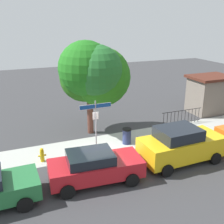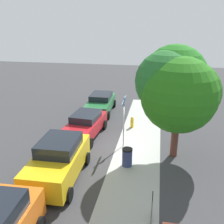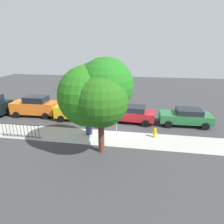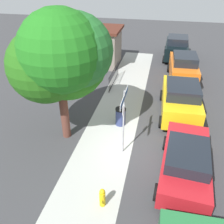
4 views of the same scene
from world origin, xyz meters
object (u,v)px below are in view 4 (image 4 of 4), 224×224
Objects in this scene: car_black at (177,48)px; trash_bin at (121,116)px; utility_shed at (105,46)px; fire_hydrant at (102,197)px; car_red at (186,161)px; car_yellow at (181,99)px; shade_tree at (62,57)px; car_orange at (183,68)px; street_sign at (124,110)px.

car_black is 11.68m from trash_bin.
fire_hydrant is (-13.77, -3.20, -1.13)m from utility_shed.
fire_hydrant is 5.13m from trash_bin.
fire_hydrant is at bearing 129.81° from car_red.
car_black is (9.60, 0.12, 0.02)m from car_yellow.
shade_tree is 10.10m from car_orange.
car_yellow is at bearing 174.27° from car_orange.
car_red is 4.54× the size of trash_bin.
utility_shed is at bearing 39.14° from car_yellow.
fire_hydrant is (-2.02, 2.85, -0.41)m from car_red.
car_yellow is at bearing -33.61° from street_sign.
shade_tree is 6.58m from car_red.
car_yellow is at bearing -60.86° from trash_bin.
car_black is at bearing -22.55° from shade_tree.
car_yellow is at bearing 5.78° from car_red.
shade_tree is 13.99m from car_black.
shade_tree is at bearing 34.49° from fire_hydrant.
shade_tree is 1.37× the size of car_red.
street_sign is 4.77m from car_yellow.
car_red is 4.43m from trash_bin.
utility_shed is 14.18m from fire_hydrant.
street_sign reaches higher than car_orange.
trash_bin is at bearing -60.33° from shade_tree.
car_yellow is (3.02, -5.36, -3.01)m from shade_tree.
car_yellow reaches higher than trash_bin.
shade_tree is at bearing 76.42° from car_red.
shade_tree reaches higher than car_orange.
car_yellow is 9.16m from utility_shed.
car_black is 5.53× the size of fire_hydrant.
car_red is at bearing -108.07° from shade_tree.
fire_hydrant is at bearing 172.62° from car_black.
shade_tree reaches higher than fire_hydrant.
car_red is (-0.97, -2.65, -1.44)m from street_sign.
street_sign reaches higher than utility_shed.
car_yellow is 4.81m from car_orange.
car_orange is at bearing -4.83° from car_yellow.
car_yellow is 4.58× the size of trash_bin.
car_yellow is (3.83, -2.55, -1.26)m from street_sign.
shade_tree is at bearing 159.15° from car_black.
shade_tree is at bearing 119.67° from trash_bin.
fire_hydrant is (-11.62, 3.03, -0.62)m from car_orange.
car_red is at bearing -134.55° from trash_bin.
shade_tree reaches higher than street_sign.
car_red is 9.61m from car_orange.
utility_shed is 3.41× the size of trash_bin.
car_orange reaches higher than car_yellow.
car_orange is 7.32m from trash_bin.
trash_bin is (-11.30, 2.93, -0.51)m from car_black.
car_orange is 4.51× the size of trash_bin.
shade_tree is 1.41× the size of car_black.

